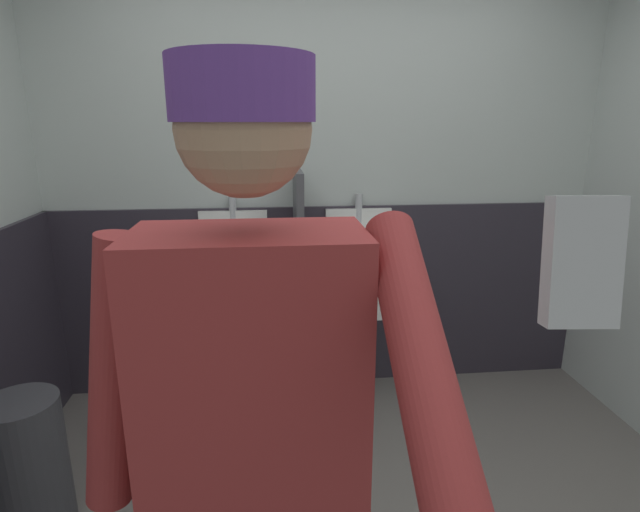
{
  "coord_description": "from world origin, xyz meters",
  "views": [
    {
      "loc": [
        -0.35,
        -1.42,
        1.66
      ],
      "look_at": [
        -0.19,
        0.06,
        1.25
      ],
      "focal_mm": 27.78,
      "sensor_mm": 36.0,
      "label": 1
    }
  ],
  "objects_px": {
    "person": "(255,432)",
    "cell_phone": "(582,262)",
    "urinal_middle": "(361,273)",
    "trash_bin": "(29,468)",
    "urinal_left": "(234,277)"
  },
  "relations": [
    {
      "from": "person",
      "to": "cell_phone",
      "type": "relative_size",
      "value": 16.01
    },
    {
      "from": "person",
      "to": "urinal_middle",
      "type": "bearing_deg",
      "value": 73.31
    },
    {
      "from": "urinal_left",
      "to": "urinal_middle",
      "type": "bearing_deg",
      "value": 0.0
    },
    {
      "from": "urinal_left",
      "to": "urinal_middle",
      "type": "xyz_separation_m",
      "value": [
        0.75,
        0.0,
        0.0
      ]
    },
    {
      "from": "urinal_middle",
      "to": "trash_bin",
      "type": "xyz_separation_m",
      "value": [
        -1.53,
        -0.97,
        -0.47
      ]
    },
    {
      "from": "urinal_middle",
      "to": "cell_phone",
      "type": "bearing_deg",
      "value": -96.49
    },
    {
      "from": "person",
      "to": "cell_phone",
      "type": "bearing_deg",
      "value": -59.23
    },
    {
      "from": "person",
      "to": "cell_phone",
      "type": "height_order",
      "value": "person"
    },
    {
      "from": "trash_bin",
      "to": "urinal_left",
      "type": "bearing_deg",
      "value": 51.35
    },
    {
      "from": "urinal_left",
      "to": "cell_phone",
      "type": "height_order",
      "value": "cell_phone"
    },
    {
      "from": "person",
      "to": "trash_bin",
      "type": "height_order",
      "value": "person"
    },
    {
      "from": "urinal_middle",
      "to": "cell_phone",
      "type": "xyz_separation_m",
      "value": [
        -0.28,
        -2.42,
        0.77
      ]
    },
    {
      "from": "person",
      "to": "cell_phone",
      "type": "distance_m",
      "value": 0.76
    },
    {
      "from": "trash_bin",
      "to": "urinal_middle",
      "type": "bearing_deg",
      "value": 32.51
    },
    {
      "from": "urinal_left",
      "to": "person",
      "type": "distance_m",
      "value": 1.94
    }
  ]
}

